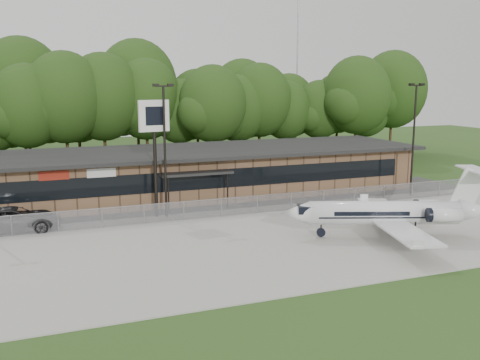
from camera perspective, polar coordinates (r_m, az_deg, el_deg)
name	(u,v)px	position (r m, az deg, el deg)	size (l,w,h in m)	color
ground	(332,282)	(28.95, 9.80, -10.72)	(160.00, 160.00, 0.00)	#2E4D1B
apron	(270,240)	(35.65, 3.23, -6.42)	(64.00, 18.00, 0.08)	#9E9B93
parking_lot	(216,204)	(46.04, -2.62, -2.54)	(50.00, 9.00, 0.06)	#383835
terminal	(200,171)	(49.77, -4.25, 0.94)	(41.00, 11.65, 4.30)	brown
fence	(234,207)	(41.73, -0.69, -2.85)	(46.00, 0.04, 1.52)	gray
treeline	(157,105)	(66.67, -8.81, 7.86)	(72.00, 12.00, 15.00)	#173510
radio_mast	(297,67)	(79.73, 6.11, 11.93)	(0.20, 0.20, 25.00)	gray
light_pole_mid	(165,141)	(40.86, -8.05, 4.17)	(1.55, 0.30, 10.23)	black
light_pole_right	(414,131)	(51.11, 18.06, 5.01)	(1.55, 0.30, 10.23)	black
business_jet	(391,214)	(37.12, 15.84, -3.46)	(13.97, 12.50, 4.77)	silver
suv	(15,219)	(40.73, -22.91, -3.89)	(2.88, 6.24, 1.73)	#313133
pole_sign	(154,128)	(40.91, -9.14, 5.46)	(2.38, 0.63, 9.03)	black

